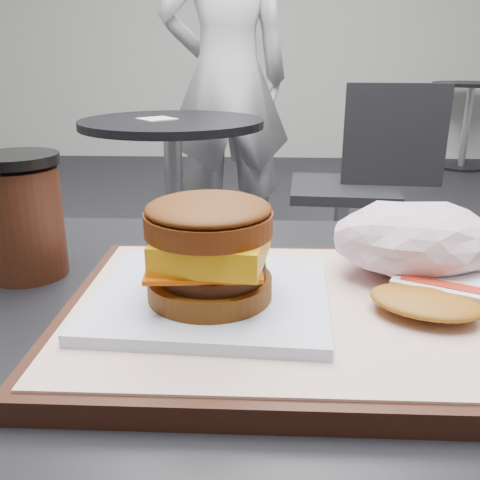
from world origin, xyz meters
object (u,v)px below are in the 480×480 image
Objects in this scene: patron at (227,78)px; neighbor_chair at (360,177)px; breakfast_sandwich at (210,261)px; coffee_cup at (23,217)px; hash_brown at (439,295)px; neighbor_table at (174,171)px; crumpled_wrapper at (416,240)px; serving_tray at (293,314)px.

neighbor_chair is at bearing 121.34° from patron.
breakfast_sandwich is 0.11× the size of patron.
coffee_cup is at bearing 152.02° from breakfast_sandwich.
neighbor_table is at bearing 106.71° from hash_brown.
crumpled_wrapper is 0.17× the size of neighbor_chair.
serving_tray reaches higher than neighbor_table.
breakfast_sandwich is at bearing -103.97° from neighbor_chair.
crumpled_wrapper is 0.38m from coffee_cup.
coffee_cup is at bearing 71.73° from patron.
crumpled_wrapper reaches higher than hash_brown.
neighbor_chair is 0.86m from patron.
neighbor_chair is 0.50× the size of patron.
neighbor_table is at bearing 94.10° from coffee_cup.
patron reaches higher than neighbor_chair.
crumpled_wrapper is at bearing 22.37° from breakfast_sandwich.
neighbor_chair is at bearing 76.03° from breakfast_sandwich.
neighbor_table is (-0.38, 1.65, -0.23)m from serving_tray.
coffee_cup reaches higher than neighbor_table.
coffee_cup reaches higher than serving_tray.
serving_tray is at bearing -20.09° from coffee_cup.
neighbor_table is (-0.49, 1.58, -0.27)m from crumpled_wrapper.
neighbor_table is at bearing -172.25° from neighbor_chair.
breakfast_sandwich is 0.27× the size of neighbor_table.
crumpled_wrapper reaches higher than neighbor_table.
breakfast_sandwich is at bearing 76.79° from patron.
breakfast_sandwich is 0.23× the size of neighbor_chair.
serving_tray is 0.22× the size of patron.
crumpled_wrapper is 1.21× the size of coffee_cup.
coffee_cup is 0.17× the size of neighbor_table.
crumpled_wrapper is 1.68m from neighbor_table.
crumpled_wrapper is at bearing -72.71° from neighbor_table.
crumpled_wrapper is at bearing -4.50° from coffee_cup.
crumpled_wrapper reaches higher than serving_tray.
crumpled_wrapper is (-0.00, 0.07, 0.02)m from hash_brown.
coffee_cup is at bearing 165.55° from hash_brown.
hash_brown is at bearing -0.78° from serving_tray.
crumpled_wrapper is (0.18, 0.08, -0.01)m from breakfast_sandwich.
hash_brown is 0.15× the size of neighbor_chair.
neighbor_table is (-0.31, 1.65, -0.28)m from breakfast_sandwich.
breakfast_sandwich is 0.19m from hash_brown.
neighbor_chair is at bearing 7.75° from neighbor_table.
hash_brown is (0.12, -0.00, 0.02)m from serving_tray.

